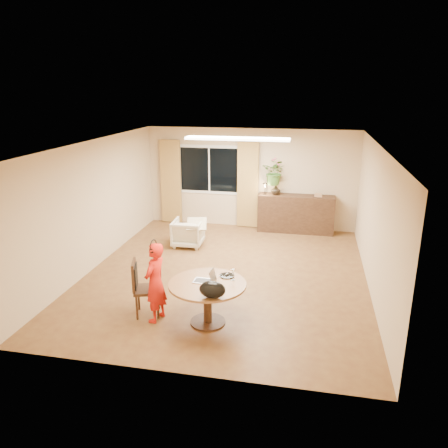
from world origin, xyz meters
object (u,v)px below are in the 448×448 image
(armchair, at_px, (188,233))
(sideboard, at_px, (296,214))
(dining_chair, at_px, (147,288))
(child, at_px, (155,282))
(dining_table, at_px, (208,292))

(armchair, distance_m, sideboard, 2.90)
(dining_chair, height_order, sideboard, sideboard)
(dining_chair, bearing_deg, child, -52.71)
(dining_table, relative_size, dining_chair, 1.28)
(dining_table, bearing_deg, sideboard, 76.88)
(dining_chair, xyz_separation_m, armchair, (-0.26, 3.28, -0.16))
(dining_table, relative_size, sideboard, 0.63)
(armchair, bearing_deg, dining_chair, 92.41)
(sideboard, bearing_deg, armchair, -147.20)
(dining_table, bearing_deg, child, -175.57)
(child, relative_size, sideboard, 0.68)
(dining_table, distance_m, sideboard, 5.06)
(child, height_order, armchair, child)
(dining_table, relative_size, armchair, 1.74)
(sideboard, bearing_deg, child, -111.65)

